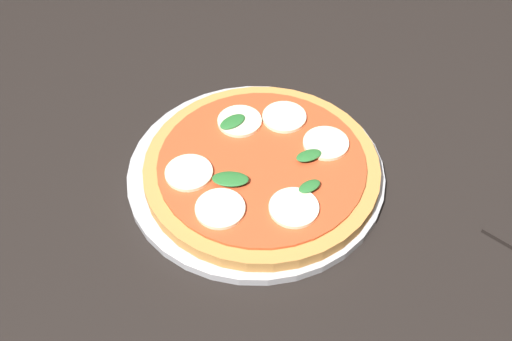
# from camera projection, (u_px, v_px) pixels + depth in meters

# --- Properties ---
(dining_table) EXTENTS (1.51, 1.12, 0.74)m
(dining_table) POSITION_uv_depth(u_px,v_px,m) (307.00, 240.00, 0.84)
(dining_table) COLOR black
(dining_table) RESTS_ON ground_plane
(serving_tray) EXTENTS (0.34, 0.34, 0.01)m
(serving_tray) POSITION_uv_depth(u_px,v_px,m) (256.00, 173.00, 0.80)
(serving_tray) COLOR #B2B2B7
(serving_tray) RESTS_ON dining_table
(pizza) EXTENTS (0.31, 0.31, 0.03)m
(pizza) POSITION_uv_depth(u_px,v_px,m) (261.00, 167.00, 0.78)
(pizza) COLOR #C6843F
(pizza) RESTS_ON serving_tray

